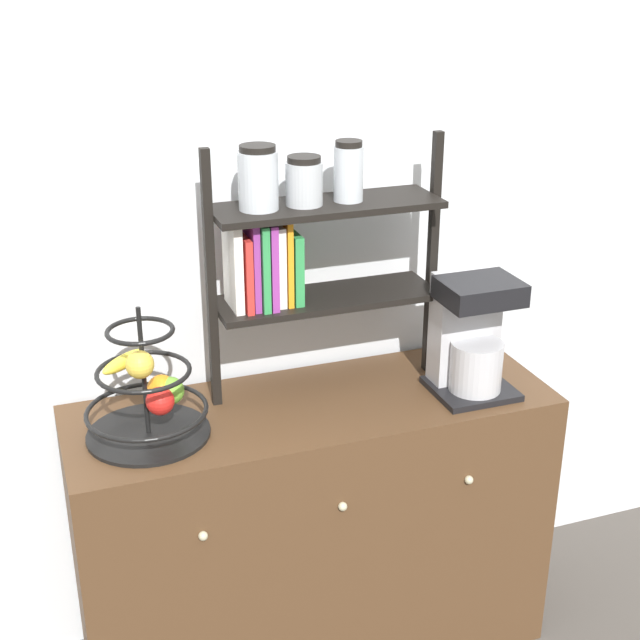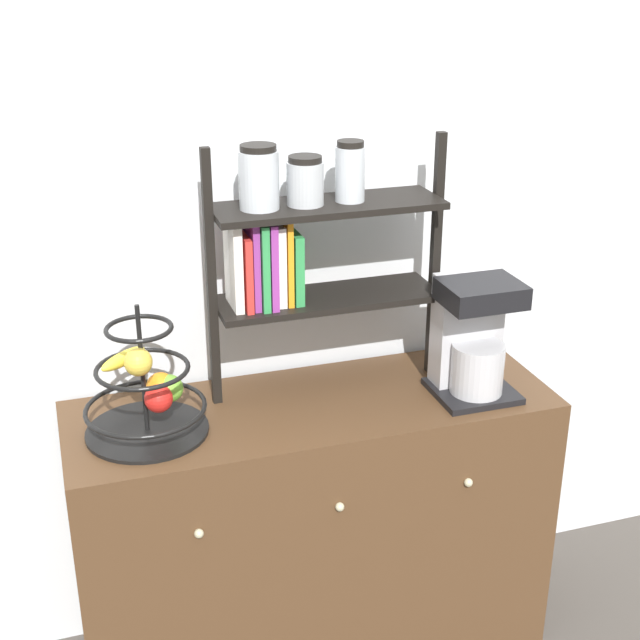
{
  "view_description": "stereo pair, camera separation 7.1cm",
  "coord_description": "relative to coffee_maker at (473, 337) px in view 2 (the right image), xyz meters",
  "views": [
    {
      "loc": [
        -0.71,
        -1.8,
        1.98
      ],
      "look_at": [
        0.02,
        0.23,
        1.07
      ],
      "focal_mm": 50.0,
      "sensor_mm": 36.0,
      "label": 1
    },
    {
      "loc": [
        -0.64,
        -1.82,
        1.98
      ],
      "look_at": [
        0.02,
        0.23,
        1.07
      ],
      "focal_mm": 50.0,
      "sensor_mm": 36.0,
      "label": 2
    }
  ],
  "objects": [
    {
      "name": "shelf_hutch",
      "position": [
        -0.45,
        0.16,
        0.28
      ],
      "size": [
        0.66,
        0.2,
        0.7
      ],
      "color": "black",
      "rests_on": "sideboard"
    },
    {
      "name": "sideboard",
      "position": [
        -0.44,
        0.06,
        -0.58
      ],
      "size": [
        1.33,
        0.47,
        0.83
      ],
      "color": "#4C331E",
      "rests_on": "ground_plane"
    },
    {
      "name": "fruit_stand",
      "position": [
        -0.88,
        0.05,
        -0.05
      ],
      "size": [
        0.31,
        0.31,
        0.35
      ],
      "color": "black",
      "rests_on": "sideboard"
    },
    {
      "name": "wall_back",
      "position": [
        -0.44,
        0.34,
        0.31
      ],
      "size": [
        7.0,
        0.05,
        2.6
      ],
      "primitive_type": "cube",
      "color": "silver",
      "rests_on": "ground_plane"
    },
    {
      "name": "coffee_maker",
      "position": [
        0.0,
        0.0,
        0.0
      ],
      "size": [
        0.22,
        0.21,
        0.33
      ],
      "color": "black",
      "rests_on": "sideboard"
    }
  ]
}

